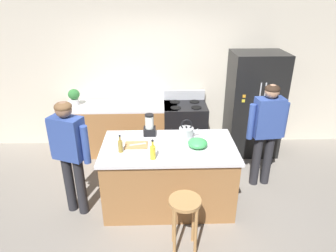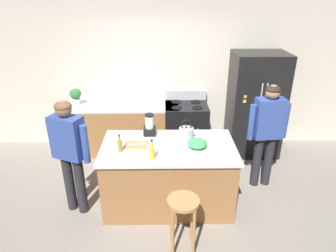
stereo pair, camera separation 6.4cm
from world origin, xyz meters
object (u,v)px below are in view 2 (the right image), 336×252
at_px(potted_plant, 76,96).
at_px(person_by_island_left, 69,148).
at_px(kitchen_island, 168,175).
at_px(bar_stool, 183,212).
at_px(blender_appliance, 150,126).
at_px(tea_kettle, 186,132).
at_px(chef_knife, 137,144).
at_px(stove_range, 186,128).
at_px(bottle_vinegar, 120,145).
at_px(cutting_board, 136,145).
at_px(bottle_soda, 152,152).
at_px(person_by_sink_right, 268,128).
at_px(mixing_bowl, 197,143).
at_px(refrigerator, 255,105).

bearing_deg(potted_plant, person_by_island_left, -78.20).
height_order(kitchen_island, bar_stool, kitchen_island).
height_order(blender_appliance, tea_kettle, blender_appliance).
xyz_separation_m(kitchen_island, tea_kettle, (0.25, 0.25, 0.54)).
bearing_deg(chef_knife, blender_appliance, 51.76).
relative_size(stove_range, chef_knife, 5.00).
bearing_deg(bottle_vinegar, blender_appliance, 54.24).
distance_m(potted_plant, cutting_board, 1.94).
bearing_deg(chef_knife, kitchen_island, -16.36).
relative_size(kitchen_island, tea_kettle, 6.43).
relative_size(bottle_soda, cutting_board, 0.85).
distance_m(kitchen_island, bar_stool, 0.87).
height_order(person_by_sink_right, mixing_bowl, person_by_sink_right).
bearing_deg(cutting_board, mixing_bowl, -4.22).
distance_m(bottle_soda, mixing_bowl, 0.64).
bearing_deg(refrigerator, tea_kettle, -136.40).
bearing_deg(bottle_vinegar, bar_stool, -43.15).
height_order(refrigerator, person_by_sink_right, refrigerator).
bearing_deg(person_by_island_left, chef_knife, 9.75).
bearing_deg(blender_appliance, bar_stool, -71.27).
bearing_deg(person_by_sink_right, bar_stool, -135.09).
distance_m(refrigerator, bar_stool, 2.77).
bearing_deg(bottle_soda, person_by_sink_right, 24.70).
xyz_separation_m(potted_plant, mixing_bowl, (1.98, -1.60, -0.12)).
relative_size(person_by_sink_right, tea_kettle, 5.86).
bearing_deg(person_by_sink_right, potted_plant, 159.88).
height_order(person_by_sink_right, potted_plant, person_by_sink_right).
bearing_deg(person_by_sink_right, stove_range, 135.14).
bearing_deg(chef_knife, refrigerator, 22.55).
distance_m(person_by_island_left, bottle_vinegar, 0.64).
relative_size(blender_appliance, chef_knife, 1.39).
xyz_separation_m(kitchen_island, stove_range, (0.35, 1.52, 0.01)).
relative_size(person_by_island_left, blender_appliance, 5.24).
xyz_separation_m(blender_appliance, cutting_board, (-0.17, -0.34, -0.12)).
distance_m(refrigerator, cutting_board, 2.49).
distance_m(person_by_sink_right, blender_appliance, 1.70).
bearing_deg(mixing_bowl, bar_stool, -105.49).
bearing_deg(person_by_island_left, person_by_sink_right, 11.83).
bearing_deg(tea_kettle, blender_appliance, 168.61).
height_order(person_by_island_left, chef_knife, person_by_island_left).
bearing_deg(refrigerator, stove_range, 178.84).
xyz_separation_m(bar_stool, tea_kettle, (0.10, 1.10, 0.45)).
xyz_separation_m(refrigerator, tea_kettle, (-1.31, -1.25, 0.08)).
xyz_separation_m(bottle_vinegar, tea_kettle, (0.87, 0.39, -0.01)).
relative_size(kitchen_island, person_by_island_left, 1.11).
relative_size(stove_range, person_by_sink_right, 0.68).
height_order(person_by_sink_right, chef_knife, person_by_sink_right).
relative_size(bottle_soda, chef_knife, 1.16).
distance_m(person_by_island_left, tea_kettle, 1.55).
distance_m(tea_kettle, cutting_board, 0.72).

